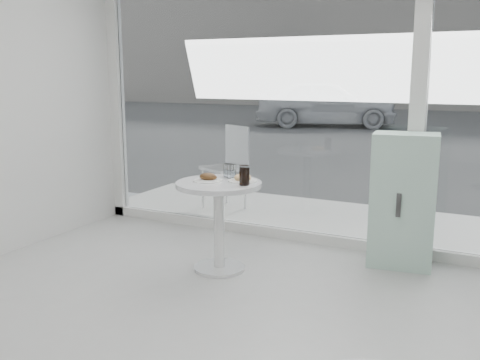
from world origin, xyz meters
The scene contains 13 objects.
storefront centered at (0.07, 3.00, 1.71)m, with size 5.00×0.14×3.00m.
main_table centered at (-0.50, 1.90, 0.55)m, with size 0.72×0.72×0.77m.
patio_deck centered at (0.00, 3.80, 0.03)m, with size 5.60×1.60×0.05m, color silver.
street centered at (0.00, 16.00, 0.00)m, with size 40.00×24.00×0.00m, color #393939.
far_building centered at (0.00, 25.00, 4.00)m, with size 40.00×2.00×8.00m, color gray.
mint_cabinet centered at (0.86, 2.72, 0.58)m, with size 0.58×0.42×1.17m.
patio_chair centered at (-1.35, 3.70, 0.61)m, with size 0.57×0.57×0.99m.
car_white centered at (-3.60, 14.51, 0.74)m, with size 1.75×4.34×1.48m, color silver.
plate_fritter centered at (-0.59, 1.89, 0.80)m, with size 0.24×0.24×0.07m.
plate_donut centered at (-0.33, 2.01, 0.79)m, with size 0.25×0.25×0.06m.
water_tumbler_a centered at (-0.54, 2.14, 0.82)m, with size 0.07×0.07×0.12m.
water_tumbler_b centered at (-0.48, 2.09, 0.82)m, with size 0.08×0.08×0.12m.
cola_glass centered at (-0.25, 1.89, 0.85)m, with size 0.08×0.08×0.16m.
Camera 1 is at (1.62, -1.92, 1.66)m, focal length 40.00 mm.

